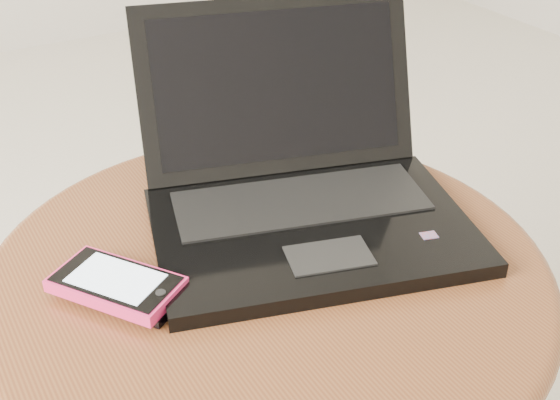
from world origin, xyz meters
TOP-DOWN VIEW (x-y plane):
  - table at (0.06, -0.11)m, footprint 0.59×0.59m
  - laptop at (0.13, -0.05)m, footprint 0.41×0.39m
  - phone_black at (-0.09, -0.10)m, footprint 0.10×0.12m
  - phone_pink at (-0.10, -0.09)m, footprint 0.12×0.14m

SIDE VIEW (x-z plane):
  - table at x=0.06m, z-range 0.13..0.60m
  - phone_black at x=-0.09m, z-range 0.47..0.48m
  - phone_pink at x=-0.10m, z-range 0.48..0.49m
  - laptop at x=0.13m, z-range 0.40..0.61m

